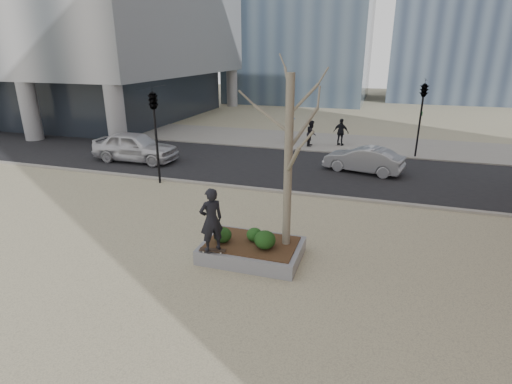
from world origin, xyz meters
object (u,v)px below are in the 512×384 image
(skateboarder, at_px, (211,220))
(police_car, at_px, (135,147))
(skateboard, at_px, (212,251))
(planter, at_px, (252,250))

(skateboarder, height_order, police_car, skateboarder)
(police_car, bearing_deg, skateboard, -137.03)
(planter, relative_size, skateboard, 3.85)
(skateboard, distance_m, skateboarder, 0.99)
(planter, xyz_separation_m, skateboarder, (-0.94, -0.84, 1.25))
(skateboard, height_order, skateboarder, skateboarder)
(skateboard, bearing_deg, skateboarder, 80.65)
(planter, distance_m, skateboarder, 1.78)
(planter, height_order, skateboard, skateboard)
(skateboarder, bearing_deg, skateboard, 45.52)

